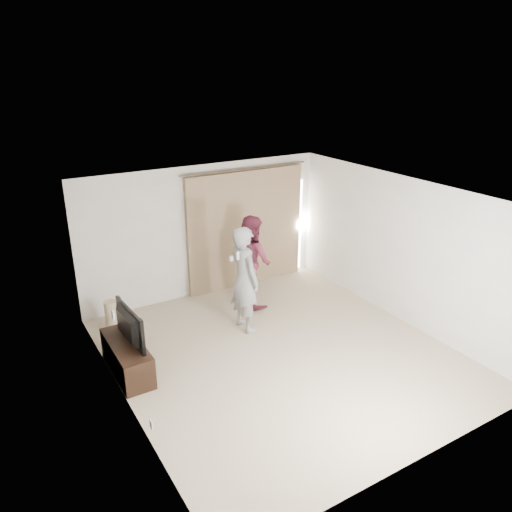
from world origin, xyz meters
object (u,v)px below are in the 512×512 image
(tv_console, at_px, (127,358))
(person_woman, at_px, (251,261))
(tv, at_px, (124,327))
(person_man, at_px, (244,279))

(tv_console, relative_size, person_woman, 0.73)
(tv, xyz_separation_m, person_woman, (2.78, 1.04, 0.11))
(tv_console, distance_m, person_woman, 3.04)
(tv_console, height_order, tv, tv)
(tv_console, xyz_separation_m, tv, (0.00, -0.00, 0.53))
(person_woman, bearing_deg, person_man, -127.51)
(person_man, xyz_separation_m, person_woman, (0.60, 0.78, -0.05))
(tv, distance_m, person_woman, 2.97)
(tv_console, distance_m, tv, 0.53)
(person_woman, bearing_deg, tv_console, -159.45)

